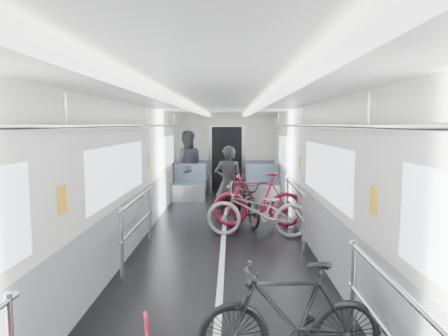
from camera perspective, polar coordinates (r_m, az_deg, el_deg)
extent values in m
cube|color=black|center=(6.06, -0.33, -13.66)|extent=(3.00, 14.00, 0.01)
cube|color=white|center=(5.71, -0.34, 9.59)|extent=(3.00, 14.00, 0.02)
cube|color=silver|center=(5.99, -14.84, -2.28)|extent=(0.02, 14.00, 2.40)
cube|color=silver|center=(5.92, 14.34, -2.36)|extent=(0.02, 14.00, 2.40)
cube|color=silver|center=(12.73, 0.41, 2.30)|extent=(3.00, 0.02, 2.40)
cube|color=white|center=(6.06, -0.33, -13.63)|extent=(0.08, 13.80, 0.01)
cube|color=gray|center=(6.14, -14.38, -9.23)|extent=(0.01, 13.90, 0.90)
cube|color=gray|center=(6.07, 13.87, -9.38)|extent=(0.01, 13.90, 0.90)
cube|color=white|center=(5.96, -14.62, -0.38)|extent=(0.01, 10.80, 0.75)
cube|color=white|center=(5.89, 14.11, -0.44)|extent=(0.01, 10.80, 0.75)
cube|color=white|center=(5.75, -5.90, 8.94)|extent=(0.14, 13.40, 0.05)
cube|color=white|center=(5.72, 5.24, 8.96)|extent=(0.14, 13.40, 0.05)
cube|color=black|center=(12.68, 0.41, 1.38)|extent=(0.95, 0.10, 2.00)
imported|color=black|center=(3.59, 9.46, -20.19)|extent=(1.58, 0.53, 0.94)
imported|color=#98989C|center=(7.40, 4.77, -6.04)|extent=(1.96, 0.89, 0.99)
imported|color=maroon|center=(8.11, 4.86, -4.55)|extent=(1.86, 0.56, 1.11)
imported|color=black|center=(8.46, 3.01, -4.69)|extent=(1.10, 1.88, 0.93)
imported|color=black|center=(8.50, 0.66, -2.26)|extent=(0.63, 0.45, 1.63)
imported|color=#2A2930|center=(11.31, -5.35, 0.50)|extent=(0.99, 0.81, 1.90)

